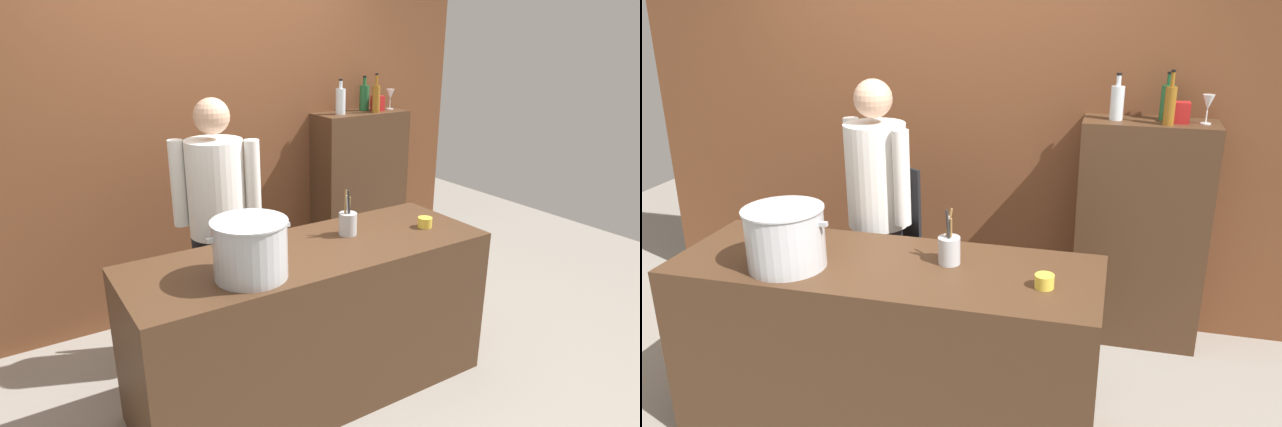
% 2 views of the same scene
% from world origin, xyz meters
% --- Properties ---
extents(ground_plane, '(8.00, 8.00, 0.00)m').
position_xyz_m(ground_plane, '(0.00, 0.00, 0.00)').
color(ground_plane, gray).
extents(brick_back_panel, '(4.40, 0.10, 3.00)m').
position_xyz_m(brick_back_panel, '(0.00, 1.40, 1.50)').
color(brick_back_panel, brown).
rests_on(brick_back_panel, ground_plane).
extents(prep_counter, '(2.02, 0.70, 0.90)m').
position_xyz_m(prep_counter, '(0.00, 0.00, 0.45)').
color(prep_counter, '#472D1C').
rests_on(prep_counter, ground_plane).
extents(bar_cabinet, '(0.76, 0.32, 1.40)m').
position_xyz_m(bar_cabinet, '(1.18, 1.19, 0.70)').
color(bar_cabinet, '#472D1C').
rests_on(bar_cabinet, ground_plane).
extents(chef, '(0.47, 0.41, 1.66)m').
position_xyz_m(chef, '(-0.27, 0.64, 0.96)').
color(chef, black).
rests_on(chef, ground_plane).
extents(stockpot_large, '(0.43, 0.37, 0.28)m').
position_xyz_m(stockpot_large, '(-0.42, -0.14, 1.04)').
color(stockpot_large, '#B7BABF').
rests_on(stockpot_large, prep_counter).
extents(utensil_crock, '(0.10, 0.10, 0.27)m').
position_xyz_m(utensil_crock, '(0.29, 0.08, 0.97)').
color(utensil_crock, '#B7BABF').
rests_on(utensil_crock, prep_counter).
extents(butter_jar, '(0.09, 0.09, 0.06)m').
position_xyz_m(butter_jar, '(0.75, -0.06, 0.93)').
color(butter_jar, yellow).
rests_on(butter_jar, prep_counter).
extents(wine_bottle_amber, '(0.06, 0.06, 0.30)m').
position_xyz_m(wine_bottle_amber, '(1.27, 1.11, 1.51)').
color(wine_bottle_amber, '#8C5919').
rests_on(wine_bottle_amber, bar_cabinet).
extents(wine_bottle_green, '(0.08, 0.08, 0.27)m').
position_xyz_m(wine_bottle_green, '(1.26, 1.25, 1.50)').
color(wine_bottle_green, '#1E592D').
rests_on(wine_bottle_green, bar_cabinet).
extents(wine_bottle_clear, '(0.08, 0.08, 0.27)m').
position_xyz_m(wine_bottle_clear, '(0.99, 1.18, 1.50)').
color(wine_bottle_clear, silver).
rests_on(wine_bottle_clear, bar_cabinet).
extents(wine_glass_short, '(0.07, 0.07, 0.16)m').
position_xyz_m(wine_glass_short, '(1.47, 1.19, 1.51)').
color(wine_glass_short, silver).
rests_on(wine_glass_short, bar_cabinet).
extents(spice_tin_red, '(0.08, 0.08, 0.12)m').
position_xyz_m(spice_tin_red, '(1.34, 1.18, 1.45)').
color(spice_tin_red, red).
rests_on(spice_tin_red, bar_cabinet).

